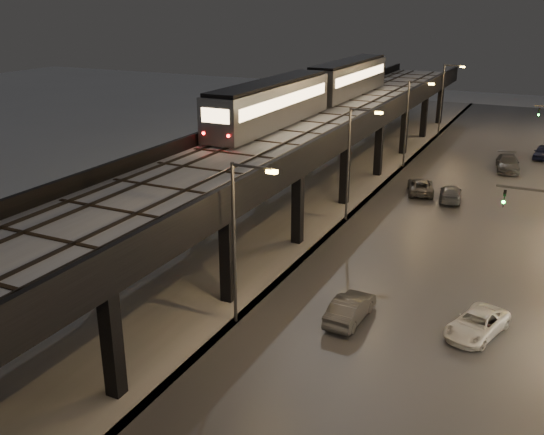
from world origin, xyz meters
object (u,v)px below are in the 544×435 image
at_px(subway_train, 315,88).
at_px(car_mid_silver, 420,187).
at_px(car_mid_dark, 450,194).
at_px(car_onc_dark, 477,325).
at_px(car_onc_white, 508,164).
at_px(car_near_white, 350,309).
at_px(car_onc_red, 543,153).

distance_m(subway_train, car_mid_silver, 14.14).
distance_m(car_mid_silver, car_mid_dark, 3.01).
distance_m(car_onc_dark, car_onc_white, 35.12).
bearing_deg(car_mid_dark, car_onc_white, -113.89).
relative_size(car_mid_dark, car_onc_white, 0.85).
height_order(car_mid_dark, car_onc_white, car_onc_white).
bearing_deg(car_near_white, car_onc_red, -97.16).
relative_size(subway_train, car_onc_red, 9.11).
bearing_deg(car_onc_red, car_mid_dark, -103.35).
height_order(car_mid_dark, car_onc_dark, car_mid_dark).
height_order(subway_train, car_onc_dark, subway_train).
distance_m(car_mid_silver, car_onc_white, 13.23).
xyz_separation_m(subway_train, car_onc_red, (20.72, 16.09, -7.74)).
xyz_separation_m(car_near_white, car_onc_dark, (6.45, 1.43, -0.10)).
bearing_deg(car_onc_dark, car_onc_red, 105.87).
distance_m(car_mid_silver, car_onc_dark, 24.85).
bearing_deg(car_mid_dark, car_near_white, 78.94).
bearing_deg(subway_train, car_onc_dark, -52.68).
relative_size(car_onc_dark, car_onc_white, 0.84).
bearing_deg(car_onc_dark, car_mid_dark, 120.79).
bearing_deg(car_mid_silver, subway_train, -27.96).
bearing_deg(car_onc_white, car_onc_red, 58.21).
bearing_deg(car_near_white, car_onc_dark, -165.12).
distance_m(car_near_white, car_onc_white, 36.75).
height_order(car_onc_dark, car_onc_white, car_onc_white).
xyz_separation_m(car_mid_dark, car_onc_white, (3.42, 12.62, 0.12)).
distance_m(subway_train, car_mid_dark, 16.72).
height_order(car_mid_dark, car_onc_red, car_onc_red).
height_order(subway_train, car_onc_red, subway_train).
relative_size(car_mid_silver, car_onc_white, 0.89).
relative_size(subway_train, car_onc_white, 7.18).
distance_m(car_near_white, car_mid_dark, 23.89).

